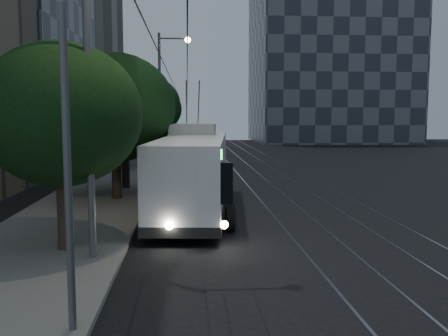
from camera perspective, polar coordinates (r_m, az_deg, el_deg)
name	(u,v)px	position (r m, az deg, el deg)	size (l,w,h in m)	color
ground	(269,219)	(19.69, 5.17, -5.86)	(120.00, 120.00, 0.00)	black
sidewalk	(132,166)	(39.44, -10.49, 0.22)	(5.00, 90.00, 0.15)	gray
tram_rails	(259,166)	(39.62, 4.04, 0.24)	(4.52, 90.00, 0.02)	gray
overhead_wires	(164,122)	(39.04, -6.89, 5.21)	(2.23, 90.00, 6.00)	black
building_distant_right	(329,61)	(77.37, 11.96, 11.91)	(22.00, 18.00, 24.00)	#31353F
trolleybus	(194,172)	(21.11, -3.46, -0.42)	(3.59, 12.23, 5.63)	white
pickup_silver	(175,166)	(32.68, -5.62, 0.24)	(2.43, 5.28, 1.47)	#A5A8AD
car_white_a	(195,164)	(33.16, -3.38, 0.45)	(1.87, 4.64, 1.58)	white
car_white_b	(175,155)	(42.19, -5.66, 1.43)	(1.76, 4.34, 1.26)	silver
car_white_c	(191,150)	(47.88, -3.84, 2.10)	(1.49, 4.27, 1.41)	silver
car_white_d	(176,148)	(48.62, -5.53, 2.24)	(1.84, 4.57, 1.56)	#B0B0B4
tree_0	(62,115)	(15.09, -18.08, 5.80)	(4.63, 4.63, 6.17)	#31221B
tree_1	(115,108)	(23.75, -12.36, 6.72)	(5.62, 5.62, 6.92)	#31221B
tree_2	(124,102)	(27.21, -11.34, 7.46)	(4.76, 4.76, 6.92)	#31221B
tree_3	(142,111)	(37.71, -9.33, 6.41)	(4.77, 4.77, 6.47)	#31221B
tree_4	(149,105)	(44.07, -8.61, 7.17)	(5.49, 5.49, 7.40)	#31221B
tree_5	(156,109)	(54.62, -7.76, 6.69)	(5.51, 5.51, 7.13)	#31221B
streetlamp_near	(103,18)	(14.11, -13.69, 16.36)	(2.66, 0.44, 11.12)	#5E5E60
streetlamp_far	(165,88)	(38.08, -6.72, 9.12)	(2.44, 0.44, 10.10)	#5E5E60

